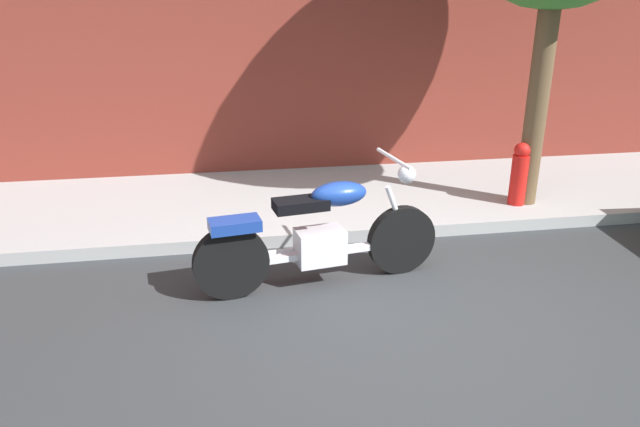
{
  "coord_description": "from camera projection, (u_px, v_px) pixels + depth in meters",
  "views": [
    {
      "loc": [
        -1.38,
        -4.21,
        2.59
      ],
      "look_at": [
        -0.57,
        0.65,
        0.71
      ],
      "focal_mm": 33.0,
      "sensor_mm": 36.0,
      "label": 1
    }
  ],
  "objects": [
    {
      "name": "fire_hydrant",
      "position": [
        519.0,
        179.0,
        7.07
      ],
      "size": [
        0.2,
        0.2,
        0.91
      ],
      "color": "red",
      "rests_on": "ground"
    },
    {
      "name": "ground_plane",
      "position": [
        398.0,
        314.0,
        5.01
      ],
      "size": [
        60.0,
        60.0,
        0.0
      ],
      "primitive_type": "plane",
      "color": "#303335"
    },
    {
      "name": "sidewalk",
      "position": [
        336.0,
        199.0,
        7.54
      ],
      "size": [
        24.11,
        2.48,
        0.14
      ],
      "primitive_type": "cube",
      "color": "#A2A2A2",
      "rests_on": "ground"
    },
    {
      "name": "motorcycle",
      "position": [
        320.0,
        236.0,
        5.36
      ],
      "size": [
        2.31,
        0.72,
        1.17
      ],
      "color": "black",
      "rests_on": "ground"
    }
  ]
}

